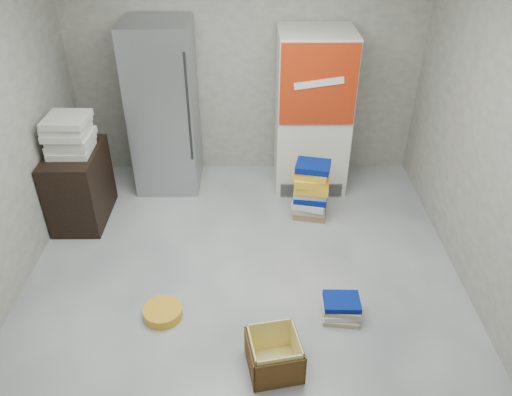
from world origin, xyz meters
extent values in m
plane|color=beige|center=(0.00, 0.00, 0.00)|extent=(5.00, 5.00, 0.00)
cube|color=#ABA699|center=(0.00, 2.50, 1.40)|extent=(4.00, 0.04, 2.80)
cube|color=#ABADB3|center=(-0.90, 2.13, 0.95)|extent=(0.70, 0.70, 1.90)
cylinder|color=#333333|center=(-0.58, 1.77, 1.10)|extent=(0.02, 0.02, 1.19)
cube|color=silver|center=(0.75, 2.13, 0.90)|extent=(0.80, 0.70, 1.80)
cube|color=#B1290C|center=(0.75, 1.77, 1.35)|extent=(0.78, 0.02, 0.85)
cube|color=white|center=(0.75, 1.75, 1.38)|extent=(0.50, 0.01, 0.14)
cube|color=#3F3F3F|center=(0.75, 1.77, 0.10)|extent=(0.70, 0.02, 0.15)
cube|color=black|center=(-1.73, 1.40, 0.40)|extent=(0.50, 0.80, 0.80)
cube|color=silver|center=(-1.73, 1.40, 0.83)|extent=(0.41, 0.41, 0.06)
cube|color=silver|center=(-1.73, 1.41, 0.90)|extent=(0.41, 0.41, 0.06)
cube|color=silver|center=(-1.71, 1.41, 0.96)|extent=(0.41, 0.41, 0.06)
cube|color=silver|center=(-1.73, 1.39, 1.03)|extent=(0.40, 0.40, 0.06)
cube|color=silver|center=(-1.73, 1.41, 1.09)|extent=(0.41, 0.41, 0.06)
cube|color=silver|center=(-1.71, 1.39, 1.16)|extent=(0.42, 0.42, 0.06)
cube|color=#916E4C|center=(0.71, 1.42, 0.04)|extent=(0.39, 0.33, 0.07)
cube|color=tan|center=(0.70, 1.42, 0.11)|extent=(0.39, 0.33, 0.07)
cube|color=silver|center=(0.69, 1.40, 0.18)|extent=(0.41, 0.36, 0.08)
cube|color=navy|center=(0.71, 1.40, 0.25)|extent=(0.40, 0.34, 0.06)
cube|color=silver|center=(0.70, 1.42, 0.32)|extent=(0.38, 0.32, 0.07)
cube|color=yellow|center=(0.71, 1.39, 0.39)|extent=(0.39, 0.33, 0.08)
cube|color=yellow|center=(0.69, 1.39, 0.47)|extent=(0.37, 0.31, 0.08)
cube|color=yellow|center=(0.69, 1.41, 0.55)|extent=(0.41, 0.36, 0.08)
cube|color=navy|center=(0.70, 1.40, 0.63)|extent=(0.40, 0.34, 0.07)
cube|color=tan|center=(0.82, -0.08, 0.02)|extent=(0.33, 0.27, 0.05)
cube|color=silver|center=(0.82, -0.06, 0.07)|extent=(0.30, 0.24, 0.05)
cube|color=tan|center=(0.83, -0.06, 0.12)|extent=(0.33, 0.27, 0.04)
cube|color=navy|center=(0.83, -0.05, 0.16)|extent=(0.31, 0.24, 0.05)
cube|color=yellow|center=(0.24, -0.57, 0.01)|extent=(0.43, 0.43, 0.01)
cube|color=brown|center=(0.21, -0.39, 0.14)|extent=(0.38, 0.08, 0.28)
cube|color=brown|center=(0.28, -0.76, 0.14)|extent=(0.38, 0.08, 0.28)
cube|color=brown|center=(0.06, -0.61, 0.14)|extent=(0.08, 0.38, 0.28)
cube|color=brown|center=(0.43, -0.54, 0.14)|extent=(0.08, 0.38, 0.28)
cube|color=yellow|center=(0.21, -0.40, 0.16)|extent=(0.35, 0.08, 0.31)
cube|color=yellow|center=(0.27, -0.74, 0.16)|extent=(0.35, 0.08, 0.31)
cube|color=yellow|center=(0.07, -0.60, 0.16)|extent=(0.08, 0.35, 0.31)
cube|color=yellow|center=(0.41, -0.54, 0.16)|extent=(0.08, 0.35, 0.31)
cylinder|color=gold|center=(-0.68, -0.05, 0.04)|extent=(0.37, 0.37, 0.09)
camera|label=1|loc=(0.09, -3.02, 3.18)|focal=35.00mm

